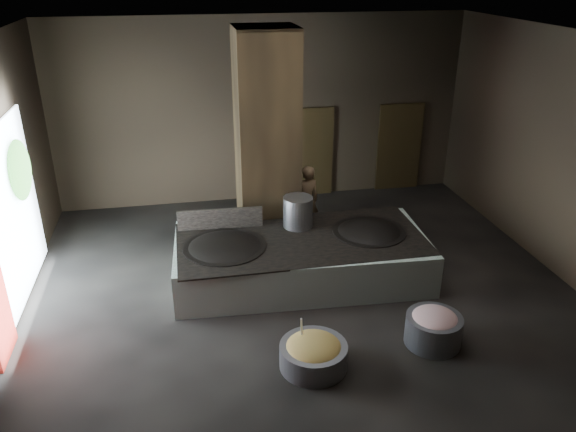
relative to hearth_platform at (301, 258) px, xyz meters
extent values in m
cube|color=black|center=(-0.08, -0.35, -0.46)|extent=(10.00, 9.00, 0.10)
cube|color=black|center=(-0.08, -0.35, 4.14)|extent=(10.00, 9.00, 0.10)
cube|color=black|center=(-0.08, 4.20, 1.84)|extent=(10.00, 0.10, 4.50)
cube|color=black|center=(-0.08, -4.90, 1.84)|extent=(10.00, 0.10, 4.50)
cube|color=black|center=(4.97, -0.35, 1.84)|extent=(0.10, 9.00, 4.50)
cube|color=black|center=(-0.38, 1.55, 1.84)|extent=(1.20, 1.20, 4.50)
cube|color=silver|center=(0.00, 0.00, 0.00)|extent=(4.83, 2.50, 0.82)
cube|color=black|center=(0.00, 0.00, 0.40)|extent=(4.62, 2.22, 0.03)
ellipsoid|color=black|center=(-1.45, -0.05, 0.34)|extent=(1.49, 1.49, 0.41)
cylinder|color=black|center=(-1.45, -0.05, 0.41)|extent=(1.52, 1.52, 0.05)
ellipsoid|color=black|center=(1.35, 0.05, 0.34)|extent=(1.39, 1.39, 0.39)
cylinder|color=black|center=(1.35, 0.05, 0.41)|extent=(1.42, 1.42, 0.05)
cylinder|color=#A9ACB1|center=(0.05, 0.55, 0.72)|extent=(0.58, 0.58, 0.62)
cube|color=black|center=(-1.45, 0.75, 0.62)|extent=(1.64, 0.14, 0.41)
imported|color=brown|center=(0.50, 1.78, 0.40)|extent=(0.67, 0.51, 1.62)
cylinder|color=slate|center=(-0.38, -2.61, -0.22)|extent=(1.18, 1.18, 0.38)
ellipsoid|color=#8F9E4C|center=(-0.38, -2.61, -0.06)|extent=(0.84, 0.84, 0.26)
cylinder|color=#A9ACB1|center=(-0.53, -2.46, 0.14)|extent=(0.14, 0.40, 0.73)
cylinder|color=slate|center=(1.63, -2.42, -0.17)|extent=(1.06, 1.06, 0.49)
ellipsoid|color=#C2747A|center=(1.63, -2.42, 0.04)|extent=(0.74, 0.74, 0.28)
cube|color=black|center=(1.12, 4.10, 0.69)|extent=(1.18, 0.08, 2.38)
cube|color=#8C6647|center=(0.89, 4.18, 0.64)|extent=(0.78, 0.04, 1.84)
cube|color=black|center=(3.52, 4.10, 0.69)|extent=(1.18, 0.08, 2.38)
cube|color=#8C6647|center=(3.79, 4.19, 0.64)|extent=(0.82, 0.04, 1.94)
cube|color=white|center=(-5.03, -0.15, 1.19)|extent=(0.04, 4.20, 3.10)
ellipsoid|color=#194714|center=(-4.93, 0.95, 1.79)|extent=(0.28, 1.10, 1.10)
camera|label=1|loc=(-2.05, -9.19, 5.18)|focal=35.00mm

